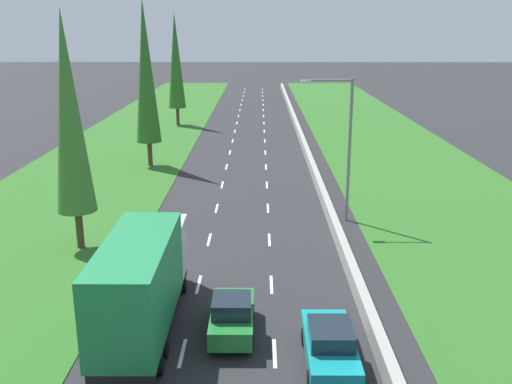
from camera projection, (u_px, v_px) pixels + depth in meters
ground_plane at (248, 146)px, 59.05m from camera, size 300.00×300.00×0.00m
grass_verge_left at (126, 146)px, 59.11m from camera, size 14.00×140.00×0.04m
grass_verge_right at (387, 146)px, 58.96m from camera, size 14.00×140.00×0.04m
median_barrier at (303, 143)px, 58.90m from camera, size 0.44×120.00×0.85m
lane_markings at (248, 146)px, 59.04m from camera, size 3.64×116.00×0.01m
teal_sedan_right_lane at (330, 345)px, 20.63m from camera, size 1.82×4.50×1.64m
green_box_truck_left_lane at (143, 281)px, 22.63m from camera, size 2.46×9.40×4.18m
green_hatchback_centre_lane at (232, 316)px, 22.68m from camera, size 1.74×3.90×1.72m
poplar_tree_second at (69, 114)px, 29.83m from camera, size 2.12×2.12×12.90m
poplar_tree_third at (146, 72)px, 48.53m from camera, size 2.16×2.16×14.31m
poplar_tree_fourth at (176, 61)px, 69.87m from camera, size 2.14×2.14×13.68m
street_light_mast at (344, 140)px, 35.01m from camera, size 3.20×0.28×9.00m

